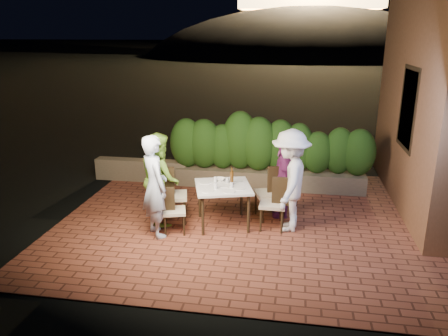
% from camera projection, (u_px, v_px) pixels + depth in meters
% --- Properties ---
extents(ground, '(400.00, 400.00, 0.00)m').
position_uv_depth(ground, '(249.00, 231.00, 7.77)').
color(ground, black).
rests_on(ground, ground).
extents(terrace_floor, '(7.00, 6.00, 0.15)m').
position_uv_depth(terrace_floor, '(252.00, 222.00, 8.26)').
color(terrace_floor, brown).
rests_on(terrace_floor, ground).
extents(window_pane, '(0.08, 1.00, 1.40)m').
position_uv_depth(window_pane, '(410.00, 108.00, 8.14)').
color(window_pane, black).
rests_on(window_pane, building_wall).
extents(window_frame, '(0.06, 1.15, 1.55)m').
position_uv_depth(window_frame, '(409.00, 108.00, 8.15)').
color(window_frame, black).
rests_on(window_frame, building_wall).
extents(planter, '(4.20, 0.55, 0.40)m').
position_uv_depth(planter, '(269.00, 179.00, 9.84)').
color(planter, brown).
rests_on(planter, ground).
extents(hedge, '(4.00, 0.70, 1.10)m').
position_uv_depth(hedge, '(270.00, 147.00, 9.62)').
color(hedge, '#1F4312').
rests_on(hedge, planter).
extents(parapet, '(2.20, 0.30, 0.50)m').
position_uv_depth(parapet, '(142.00, 170.00, 10.30)').
color(parapet, brown).
rests_on(parapet, ground).
extents(hill, '(52.00, 40.00, 22.00)m').
position_uv_depth(hill, '(306.00, 84.00, 65.15)').
color(hill, black).
rests_on(hill, ground).
extents(dining_table, '(1.19, 1.19, 0.75)m').
position_uv_depth(dining_table, '(223.00, 205.00, 7.87)').
color(dining_table, white).
rests_on(dining_table, ground).
extents(plate_nw, '(0.20, 0.20, 0.01)m').
position_uv_depth(plate_nw, '(208.00, 191.00, 7.49)').
color(plate_nw, white).
rests_on(plate_nw, dining_table).
extents(plate_sw, '(0.23, 0.23, 0.01)m').
position_uv_depth(plate_sw, '(205.00, 182.00, 7.91)').
color(plate_sw, white).
rests_on(plate_sw, dining_table).
extents(plate_ne, '(0.23, 0.23, 0.01)m').
position_uv_depth(plate_ne, '(239.00, 188.00, 7.61)').
color(plate_ne, white).
rests_on(plate_ne, dining_table).
extents(plate_se, '(0.21, 0.21, 0.01)m').
position_uv_depth(plate_se, '(237.00, 181.00, 7.99)').
color(plate_se, white).
rests_on(plate_se, dining_table).
extents(plate_centre, '(0.19, 0.19, 0.01)m').
position_uv_depth(plate_centre, '(224.00, 186.00, 7.74)').
color(plate_centre, white).
rests_on(plate_centre, dining_table).
extents(plate_front, '(0.22, 0.22, 0.01)m').
position_uv_depth(plate_front, '(229.00, 191.00, 7.47)').
color(plate_front, white).
rests_on(plate_front, dining_table).
extents(glass_nw, '(0.06, 0.06, 0.11)m').
position_uv_depth(glass_nw, '(215.00, 186.00, 7.59)').
color(glass_nw, silver).
rests_on(glass_nw, dining_table).
extents(glass_sw, '(0.06, 0.06, 0.10)m').
position_uv_depth(glass_sw, '(215.00, 180.00, 7.93)').
color(glass_sw, silver).
rests_on(glass_sw, dining_table).
extents(glass_ne, '(0.06, 0.06, 0.10)m').
position_uv_depth(glass_ne, '(231.00, 185.00, 7.63)').
color(glass_ne, silver).
rests_on(glass_ne, dining_table).
extents(glass_se, '(0.06, 0.06, 0.10)m').
position_uv_depth(glass_se, '(227.00, 180.00, 7.90)').
color(glass_se, silver).
rests_on(glass_se, dining_table).
extents(beer_bottle, '(0.06, 0.06, 0.32)m').
position_uv_depth(beer_bottle, '(232.00, 176.00, 7.76)').
color(beer_bottle, '#46280B').
rests_on(beer_bottle, dining_table).
extents(bowl, '(0.20, 0.20, 0.04)m').
position_uv_depth(bowl, '(220.00, 179.00, 8.03)').
color(bowl, white).
rests_on(bowl, dining_table).
extents(chair_left_front, '(0.48, 0.48, 0.84)m').
position_uv_depth(chair_left_front, '(174.00, 210.00, 7.55)').
color(chair_left_front, black).
rests_on(chair_left_front, ground).
extents(chair_left_back, '(0.59, 0.59, 1.05)m').
position_uv_depth(chair_left_back, '(174.00, 194.00, 7.98)').
color(chair_left_back, black).
rests_on(chair_left_back, ground).
extents(chair_right_front, '(0.46, 0.46, 0.97)m').
position_uv_depth(chair_right_front, '(273.00, 203.00, 7.69)').
color(chair_right_front, black).
rests_on(chair_right_front, ground).
extents(chair_right_back, '(0.59, 0.59, 1.00)m').
position_uv_depth(chair_right_back, '(268.00, 192.00, 8.14)').
color(chair_right_back, black).
rests_on(chair_right_back, ground).
extents(diner_blue, '(0.74, 0.77, 1.77)m').
position_uv_depth(diner_blue, '(155.00, 186.00, 7.34)').
color(diner_blue, silver).
rests_on(diner_blue, ground).
extents(diner_green, '(0.96, 1.02, 1.68)m').
position_uv_depth(diner_green, '(160.00, 178.00, 7.88)').
color(diner_green, '#7FBF3B').
rests_on(diner_green, ground).
extents(diner_white, '(0.79, 1.23, 1.80)m').
position_uv_depth(diner_white, '(290.00, 181.00, 7.55)').
color(diner_white, white).
rests_on(diner_white, ground).
extents(diner_purple, '(0.45, 0.94, 1.55)m').
position_uv_depth(diner_purple, '(283.00, 177.00, 8.16)').
color(diner_purple, '#7A286E').
rests_on(diner_purple, ground).
extents(parapet_lamp, '(0.10, 0.10, 0.14)m').
position_uv_depth(parapet_lamp, '(153.00, 158.00, 10.16)').
color(parapet_lamp, orange).
rests_on(parapet_lamp, parapet).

